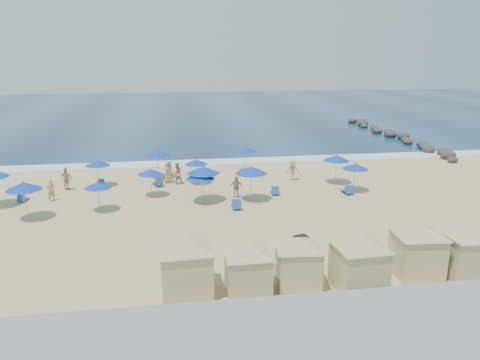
# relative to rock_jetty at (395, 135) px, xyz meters

# --- Properties ---
(ground) EXTENTS (160.00, 160.00, 0.00)m
(ground) POSITION_rel_rock_jetty_xyz_m (-24.01, -24.90, -0.36)
(ground) COLOR tan
(ground) RESTS_ON ground
(ocean) EXTENTS (160.00, 80.00, 0.06)m
(ocean) POSITION_rel_rock_jetty_xyz_m (-24.01, 30.10, -0.33)
(ocean) COLOR #0E294D
(ocean) RESTS_ON ground
(surf_line) EXTENTS (160.00, 2.50, 0.08)m
(surf_line) POSITION_rel_rock_jetty_xyz_m (-24.01, -9.40, -0.32)
(surf_line) COLOR white
(surf_line) RESTS_ON ground
(seawall) EXTENTS (160.00, 6.10, 1.22)m
(seawall) POSITION_rel_rock_jetty_xyz_m (-24.01, -38.40, 0.29)
(seawall) COLOR gray
(seawall) RESTS_ON ground
(rock_jetty) EXTENTS (2.56, 26.66, 0.96)m
(rock_jetty) POSITION_rel_rock_jetty_xyz_m (0.00, 0.00, 0.00)
(rock_jetty) COLOR #2B2724
(rock_jetty) RESTS_ON ground
(trash_bin) EXTENTS (0.89, 0.89, 0.71)m
(trash_bin) POSITION_rel_rock_jetty_xyz_m (-20.41, -30.25, -0.01)
(trash_bin) COLOR black
(trash_bin) RESTS_ON ground
(cabana_0) EXTENTS (4.66, 4.66, 2.93)m
(cabana_0) POSITION_rel_rock_jetty_xyz_m (-26.72, -34.13, 1.32)
(cabana_0) COLOR beige
(cabana_0) RESTS_ON ground
(cabana_1) EXTENTS (4.06, 4.06, 2.55)m
(cabana_1) POSITION_rel_rock_jetty_xyz_m (-24.06, -34.47, 1.10)
(cabana_1) COLOR beige
(cabana_1) RESTS_ON ground
(cabana_2) EXTENTS (4.10, 4.10, 2.58)m
(cabana_2) POSITION_rel_rock_jetty_xyz_m (-21.73, -34.16, 1.12)
(cabana_2) COLOR beige
(cabana_2) RESTS_ON ground
(cabana_3) EXTENTS (4.43, 4.43, 2.78)m
(cabana_3) POSITION_rel_rock_jetty_xyz_m (-19.17, -34.87, 1.23)
(cabana_3) COLOR beige
(cabana_3) RESTS_ON ground
(cabana_4) EXTENTS (4.44, 4.44, 2.79)m
(cabana_4) POSITION_rel_rock_jetty_xyz_m (-15.92, -33.95, 1.24)
(cabana_4) COLOR beige
(cabana_4) RESTS_ON ground
(cabana_5) EXTENTS (4.43, 4.43, 2.78)m
(cabana_5) POSITION_rel_rock_jetty_xyz_m (-13.67, -34.39, 1.23)
(cabana_5) COLOR beige
(cabana_5) RESTS_ON ground
(umbrella_1) EXTENTS (2.22, 2.22, 2.53)m
(umbrella_1) POSITION_rel_rock_jetty_xyz_m (-36.20, -23.22, 1.83)
(umbrella_1) COLOR #A5A8AD
(umbrella_1) RESTS_ON ground
(umbrella_2) EXTENTS (1.93, 1.93, 2.20)m
(umbrella_2) POSITION_rel_rock_jetty_xyz_m (-32.74, -16.24, 1.55)
(umbrella_2) COLOR #A5A8AD
(umbrella_2) RESTS_ON ground
(umbrella_3) EXTENTS (1.89, 1.89, 2.15)m
(umbrella_3) POSITION_rel_rock_jetty_xyz_m (-28.64, -19.45, 1.50)
(umbrella_3) COLOR #A5A8AD
(umbrella_3) RESTS_ON ground
(umbrella_4) EXTENTS (2.20, 2.20, 2.50)m
(umbrella_4) POSITION_rel_rock_jetty_xyz_m (-28.20, -14.45, 1.81)
(umbrella_4) COLOR #A5A8AD
(umbrella_4) RESTS_ON ground
(umbrella_5) EXTENTS (2.02, 2.02, 2.30)m
(umbrella_5) POSITION_rel_rock_jetty_xyz_m (-25.19, -21.63, 1.64)
(umbrella_5) COLOR #A5A8AD
(umbrella_5) RESTS_ON ground
(umbrella_6) EXTENTS (2.33, 2.33, 2.65)m
(umbrella_6) POSITION_rel_rock_jetty_xyz_m (-24.96, -21.24, 1.94)
(umbrella_6) COLOR #A5A8AD
(umbrella_6) RESTS_ON ground
(umbrella_7) EXTENTS (1.84, 1.84, 2.09)m
(umbrella_7) POSITION_rel_rock_jetty_xyz_m (-25.17, -16.64, 1.45)
(umbrella_7) COLOR #A5A8AD
(umbrella_7) RESTS_ON ground
(umbrella_8) EXTENTS (2.27, 2.27, 2.58)m
(umbrella_8) POSITION_rel_rock_jetty_xyz_m (-21.63, -21.57, 1.88)
(umbrella_8) COLOR #A5A8AD
(umbrella_8) RESTS_ON ground
(umbrella_9) EXTENTS (2.04, 2.04, 2.32)m
(umbrella_9) POSITION_rel_rock_jetty_xyz_m (-20.69, -13.37, 1.65)
(umbrella_9) COLOR #A5A8AD
(umbrella_9) RESTS_ON ground
(umbrella_10) EXTENTS (2.12, 2.12, 2.42)m
(umbrella_10) POSITION_rel_rock_jetty_xyz_m (-14.18, -18.16, 1.73)
(umbrella_10) COLOR #A5A8AD
(umbrella_10) RESTS_ON ground
(umbrella_11) EXTENTS (1.98, 1.98, 2.25)m
(umbrella_11) POSITION_rel_rock_jetty_xyz_m (-13.55, -20.51, 1.59)
(umbrella_11) COLOR #A5A8AD
(umbrella_11) RESTS_ON ground
(umbrella_12) EXTENTS (1.84, 1.84, 2.09)m
(umbrella_12) POSITION_rel_rock_jetty_xyz_m (-31.93, -22.29, 1.45)
(umbrella_12) COLOR #A5A8AD
(umbrella_12) RESTS_ON ground
(beach_chair_0) EXTENTS (0.56, 1.16, 0.62)m
(beach_chair_0) POSITION_rel_rock_jetty_xyz_m (-37.60, -19.26, -0.15)
(beach_chair_0) COLOR navy
(beach_chair_0) RESTS_ON ground
(beach_chair_1) EXTENTS (0.60, 1.16, 0.62)m
(beach_chair_1) POSITION_rel_rock_jetty_xyz_m (-32.63, -15.94, -0.15)
(beach_chair_1) COLOR navy
(beach_chair_1) RESTS_ON ground
(beach_chair_2) EXTENTS (0.94, 1.49, 0.76)m
(beach_chair_2) POSITION_rel_rock_jetty_xyz_m (-28.19, -16.72, -0.10)
(beach_chair_2) COLOR navy
(beach_chair_2) RESTS_ON ground
(beach_chair_3) EXTENTS (0.71, 1.42, 0.76)m
(beach_chair_3) POSITION_rel_rock_jetty_xyz_m (-22.92, -23.13, -0.10)
(beach_chair_3) COLOR navy
(beach_chair_3) RESTS_ON ground
(beach_chair_4) EXTENTS (0.76, 1.35, 0.71)m
(beach_chair_4) POSITION_rel_rock_jetty_xyz_m (-19.60, -20.32, -0.12)
(beach_chair_4) COLOR navy
(beach_chair_4) RESTS_ON ground
(beach_chair_5) EXTENTS (0.70, 1.42, 0.76)m
(beach_chair_5) POSITION_rel_rock_jetty_xyz_m (-14.24, -21.02, -0.10)
(beach_chair_5) COLOR navy
(beach_chair_5) RESTS_ON ground
(beachgoer_0) EXTENTS (0.69, 0.63, 1.57)m
(beachgoer_0) POSITION_rel_rock_jetty_xyz_m (-35.61, -19.43, 0.42)
(beachgoer_0) COLOR tan
(beachgoer_0) RESTS_ON ground
(beachgoer_1) EXTENTS (1.03, 0.92, 1.76)m
(beachgoer_1) POSITION_rel_rock_jetty_xyz_m (-26.69, -16.37, 0.52)
(beachgoer_1) COLOR tan
(beachgoer_1) RESTS_ON ground
(beachgoer_2) EXTENTS (0.94, 0.41, 1.58)m
(beachgoer_2) POSITION_rel_rock_jetty_xyz_m (-22.56, -20.64, 0.43)
(beachgoer_2) COLOR tan
(beachgoer_2) RESTS_ON ground
(beachgoer_3) EXTENTS (1.31, 1.01, 1.79)m
(beachgoer_3) POSITION_rel_rock_jetty_xyz_m (-17.36, -16.85, 0.53)
(beachgoer_3) COLOR tan
(beachgoer_3) RESTS_ON ground
(beachgoer_4) EXTENTS (0.95, 1.06, 1.82)m
(beachgoer_4) POSITION_rel_rock_jetty_xyz_m (-27.38, -15.89, 0.55)
(beachgoer_4) COLOR tan
(beachgoer_4) RESTS_ON ground
(beachgoer_5) EXTENTS (1.11, 0.84, 1.75)m
(beachgoer_5) POSITION_rel_rock_jetty_xyz_m (-35.03, -16.82, 0.51)
(beachgoer_5) COLOR tan
(beachgoer_5) RESTS_ON ground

